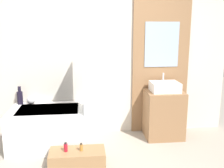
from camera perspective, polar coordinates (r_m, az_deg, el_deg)
wall_tiled_back at (r=4.19m, az=-2.88°, el=6.45°), size 4.20×0.06×2.60m
wall_wood_accent at (r=4.31m, az=10.64°, el=6.55°), size 0.92×0.04×2.60m
bathtub at (r=4.02m, az=-13.50°, el=-9.08°), size 1.11×0.79×0.56m
glass_shower_screen at (r=3.67m, az=-6.19°, el=1.54°), size 0.01×0.52×0.97m
wooden_step_bench at (r=3.52m, az=-7.55°, el=-15.55°), size 0.71×0.34×0.18m
vanity_cabinet at (r=4.26m, az=11.15°, el=-6.46°), size 0.58×0.49×0.75m
sink at (r=4.14m, az=11.40°, el=-0.58°), size 0.43×0.35×0.27m
vase_tall_dark at (r=4.27m, az=-19.41°, el=-2.67°), size 0.09×0.09×0.28m
vase_round_light at (r=4.22m, az=-17.18°, el=-3.32°), size 0.13×0.13×0.13m
bottle_soap_primary at (r=3.46m, az=-10.05°, el=-13.43°), size 0.05×0.05×0.12m
bottle_soap_secondary at (r=3.45m, az=-6.71°, el=-13.52°), size 0.04×0.04×0.10m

